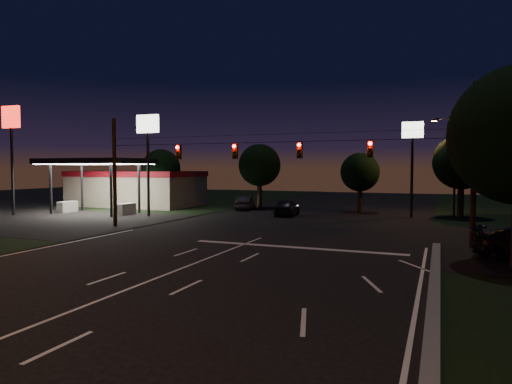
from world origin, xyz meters
The scene contains 17 objects.
ground centered at (0.00, 0.00, 0.00)m, with size 140.00×140.00×0.00m, color black.
cross_street_left centered at (-20.00, 16.00, 0.00)m, with size 20.00×16.00×0.02m, color black.
stop_bar centered at (3.00, 11.50, 0.01)m, with size 12.00×0.50×0.01m, color silver.
utility_pole_right centered at (12.00, 15.00, 0.00)m, with size 0.30×0.30×9.00m, color black.
utility_pole_left centered at (-12.00, 15.00, 0.00)m, with size 0.28×0.28×8.00m, color black.
signal_span centered at (0.00, 14.96, 5.50)m, with size 24.00×0.40×1.56m.
gas_station centered at (-21.86, 30.39, 2.38)m, with size 14.20×16.10×5.25m.
pole_sign_left_near centered at (-14.00, 22.00, 6.98)m, with size 2.20×0.30×9.10m.
pole_sign_left_far centered at (-26.00, 18.00, 7.61)m, with size 2.00×0.30×10.00m.
pole_sign_right centered at (8.00, 30.00, 6.24)m, with size 1.80×0.30×8.40m.
street_light_right_far centered at (11.24, 32.00, 5.24)m, with size 2.20×0.35×9.00m.
tree_far_a centered at (-17.98, 30.12, 4.26)m, with size 4.20×4.20×6.42m.
tree_far_b centered at (-7.98, 34.13, 4.61)m, with size 4.60×4.60×6.98m.
tree_far_c centered at (3.02, 33.10, 3.90)m, with size 3.80×3.80×5.86m.
tree_far_d centered at (12.02, 31.13, 4.83)m, with size 4.80×4.80×7.30m.
car_oncoming_a centered at (-2.66, 27.34, 0.75)m, with size 1.78×4.42×1.51m, color black.
car_oncoming_b centered at (-8.53, 31.35, 0.69)m, with size 1.47×4.21×1.39m, color black.
Camera 1 is at (10.32, -12.29, 4.35)m, focal length 32.00 mm.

